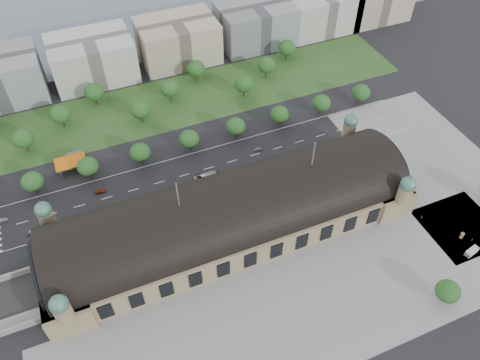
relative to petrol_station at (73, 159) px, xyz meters
name	(u,v)px	position (x,y,z in m)	size (l,w,h in m)	color
ground	(231,231)	(53.91, -65.28, -2.95)	(900.00, 900.00, 0.00)	black
station	(231,215)	(53.91, -65.28, 7.33)	(150.00, 48.40, 44.30)	#9A8460
plaza_south	(302,312)	(63.91, -109.28, -2.95)	(190.00, 48.00, 0.12)	gray
plaza_east	(432,164)	(156.91, -65.28, -2.95)	(56.00, 100.00, 0.12)	gray
road_slab	(159,183)	(33.91, -27.28, -2.95)	(260.00, 26.00, 0.10)	black
grass_belt	(140,110)	(38.91, 27.72, -2.95)	(300.00, 45.00, 0.10)	#294E1F
petrol_station	(73,159)	(0.00, 0.00, 0.00)	(14.00, 13.00, 5.05)	#D5670C
office_3	(93,59)	(23.91, 67.72, 9.05)	(45.00, 32.00, 24.00)	beige
office_4	(178,41)	(73.91, 67.72, 9.05)	(45.00, 32.00, 24.00)	#BEAD95
office_5	(255,24)	(123.91, 67.72, 9.05)	(45.00, 32.00, 24.00)	gray
office_6	(319,11)	(168.91, 67.72, 9.05)	(45.00, 32.00, 24.00)	beige
tree_row_2	(32,181)	(-18.09, -12.28, 4.48)	(9.60, 9.60, 11.52)	#2D2116
tree_row_3	(88,166)	(5.91, -12.28, 4.48)	(9.60, 9.60, 11.52)	#2D2116
tree_row_4	(140,152)	(29.91, -12.28, 4.48)	(9.60, 9.60, 11.52)	#2D2116
tree_row_5	(189,139)	(53.91, -12.28, 4.48)	(9.60, 9.60, 11.52)	#2D2116
tree_row_6	(236,126)	(77.91, -12.28, 4.48)	(9.60, 9.60, 11.52)	#2D2116
tree_row_7	(280,114)	(101.91, -12.28, 4.48)	(9.60, 9.60, 11.52)	#2D2116
tree_row_8	(321,103)	(125.91, -12.28, 4.48)	(9.60, 9.60, 11.52)	#2D2116
tree_row_9	(361,92)	(149.91, -12.28, 4.48)	(9.60, 9.60, 11.52)	#2D2116
tree_belt_3	(23,139)	(-19.09, 17.72, 5.10)	(10.40, 10.40, 12.48)	#2D2116
tree_belt_4	(60,114)	(-0.09, 29.72, 5.10)	(10.40, 10.40, 12.48)	#2D2116
tree_belt_5	(94,92)	(18.91, 41.72, 5.10)	(10.40, 10.40, 12.48)	#2D2116
tree_belt_6	(140,110)	(37.91, 17.72, 5.10)	(10.40, 10.40, 12.48)	#2D2116
tree_belt_7	(170,88)	(56.91, 29.72, 5.10)	(10.40, 10.40, 12.48)	#2D2116
tree_belt_8	(196,69)	(75.91, 41.72, 5.10)	(10.40, 10.40, 12.48)	#2D2116
tree_belt_9	(244,84)	(94.91, 17.72, 5.10)	(10.40, 10.40, 12.48)	#2D2116
tree_belt_10	(266,65)	(113.91, 29.72, 5.10)	(10.40, 10.40, 12.48)	#2D2116
tree_belt_11	(287,48)	(132.91, 41.72, 5.10)	(10.40, 10.40, 12.48)	#2D2116
tree_plaza_s	(448,291)	(113.91, -125.28, 3.86)	(9.00, 9.00, 10.64)	#2D2116
traffic_car_1	(3,220)	(-33.40, -23.42, -2.29)	(1.39, 3.98, 1.31)	gray
traffic_car_3	(100,191)	(7.87, -22.94, -2.22)	(2.05, 5.05, 1.47)	maroon
traffic_car_4	(198,176)	(51.66, -30.88, -2.13)	(1.93, 4.79, 1.63)	#172142
traffic_car_5	(258,149)	(84.45, -25.15, -2.28)	(1.42, 4.07, 1.34)	#525559
parked_car_0	(33,243)	(-22.91, -40.28, -2.23)	(1.52, 4.37, 1.44)	black
parked_car_1	(79,233)	(-4.69, -42.57, -2.20)	(2.48, 5.37, 1.49)	maroon
parked_car_2	(124,222)	(13.71, -44.28, -2.20)	(2.10, 5.16, 1.50)	#1A2948
parked_car_3	(93,226)	(1.48, -41.27, -2.31)	(1.52, 3.77, 1.29)	#56585D
parked_car_4	(145,216)	(22.79, -44.28, -2.19)	(1.61, 4.61, 1.52)	#BDBDC0
parked_car_5	(135,214)	(18.96, -41.96, -2.16)	(2.61, 5.66, 1.57)	gray
parked_car_6	(164,202)	(32.61, -40.28, -2.18)	(2.15, 5.28, 1.53)	black
bus_west	(188,188)	(44.81, -36.97, -1.30)	(2.76, 11.81, 3.29)	red
bus_mid	(207,177)	(54.64, -33.75, -1.31)	(2.75, 11.75, 3.27)	beige
bus_east	(245,173)	(72.03, -38.28, -1.29)	(2.79, 11.93, 3.32)	beige
van_east	(471,252)	(137.98, -112.84, -1.73)	(6.26, 3.53, 2.56)	silver
advertising_column	(462,236)	(139.82, -105.11, -1.40)	(1.57, 1.57, 2.98)	#E3383E
pedestrian_1	(472,240)	(142.70, -108.12, -2.00)	(0.69, 0.46, 1.90)	gray
pedestrian_2	(422,217)	(131.30, -90.49, -2.10)	(0.83, 0.48, 1.71)	gray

